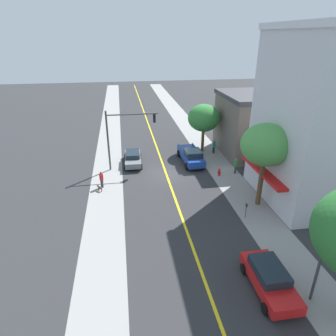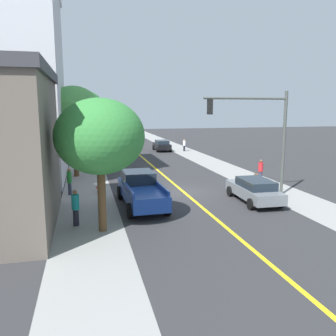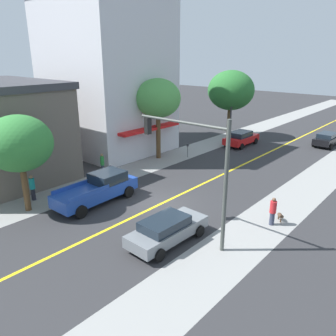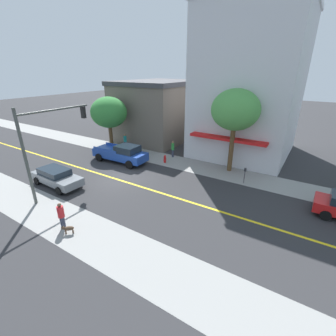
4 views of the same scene
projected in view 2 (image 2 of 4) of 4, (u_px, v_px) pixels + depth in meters
The scene contains 20 objects.
ground_plane at pixel (184, 192), 23.13m from camera, with size 140.00×140.00×0.00m, color #2D2D30.
sidewalk_left at pixel (88, 198), 21.68m from camera, with size 3.18×126.00×0.01m, color gray.
sidewalk_right at pixel (268, 187), 24.57m from camera, with size 3.18×126.00×0.01m, color gray.
road_centerline_stripe at pixel (184, 192), 23.13m from camera, with size 0.20×126.00×0.00m, color yellow.
street_tree_left_near at pixel (81, 110), 38.88m from camera, with size 5.22×5.22×7.60m.
street_tree_right_corner at pixel (74, 108), 27.59m from camera, with size 4.08×4.08×7.28m.
street_tree_left_far at pixel (100, 137), 15.14m from camera, with size 3.94×3.94×5.98m.
fire_hydrant at pixel (99, 187), 22.97m from camera, with size 0.44×0.24×0.79m.
parking_meter at pixel (100, 161), 30.68m from camera, with size 0.12×0.18×1.32m.
traffic_light_mast at pixel (261, 126), 21.34m from camera, with size 5.50×0.32×6.58m.
street_lamp at pixel (91, 126), 38.06m from camera, with size 0.70×0.36×5.78m.
red_sedan_left_curb at pixel (111, 152), 37.98m from camera, with size 2.11×4.57×1.52m.
black_sedan_right_curb at pixel (162, 145), 45.20m from camera, with size 1.99×4.21×1.40m.
grey_sedan_right_curb at pixel (254, 190), 20.58m from camera, with size 2.10×4.66×1.41m.
blue_pickup_truck at pixel (141, 190), 19.78m from camera, with size 2.36×5.83×1.86m.
pedestrian_red_shirt at pixel (261, 170), 26.43m from camera, with size 0.37×0.37×1.68m.
pedestrian_green_shirt at pixel (69, 181), 22.24m from camera, with size 0.31×0.31×1.75m.
pedestrian_teal_shirt at pixel (76, 207), 16.40m from camera, with size 0.36×0.36×1.75m.
pedestrian_white_shirt at pixel (184, 145), 44.83m from camera, with size 0.35×0.35×1.58m.
small_dog at pixel (258, 175), 27.25m from camera, with size 0.58×0.62×0.52m.
Camera 2 is at (-6.31, -21.63, 5.54)m, focal length 37.09 mm.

